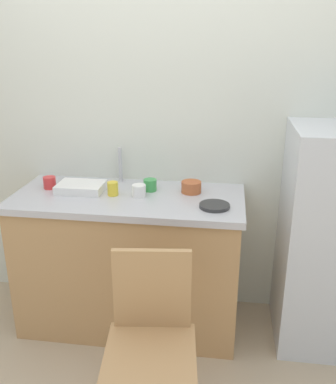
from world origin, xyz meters
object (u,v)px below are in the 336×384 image
object	(u,v)px
hotplate	(214,206)
cup_white	(139,191)
chair	(151,341)
terracotta_bowl	(191,187)
dish_tray	(81,187)
cup_yellow	(113,189)
cup_green	(150,185)
cup_red	(50,183)

from	to	relation	value
hotplate	cup_white	world-z (taller)	cup_white
chair	terracotta_bowl	bearing A→B (deg)	77.42
terracotta_bowl	hotplate	world-z (taller)	terracotta_bowl
dish_tray	terracotta_bowl	bearing A→B (deg)	6.21
chair	hotplate	size ratio (longest dim) A/B	5.24
hotplate	cup_yellow	bearing A→B (deg)	169.70
chair	cup_green	distance (m)	1.00
dish_tray	chair	bearing A→B (deg)	-54.79
terracotta_bowl	cup_yellow	distance (m)	0.47
cup_yellow	chair	bearing A→B (deg)	-64.80
terracotta_bowl	hotplate	bearing A→B (deg)	-56.14
hotplate	chair	bearing A→B (deg)	-109.68
dish_tray	cup_yellow	distance (m)	0.22
dish_tray	cup_yellow	bearing A→B (deg)	-10.73
dish_tray	cup_white	xyz separation A→B (m)	(0.37, -0.04, 0.01)
chair	hotplate	bearing A→B (deg)	63.49
cup_yellow	cup_white	bearing A→B (deg)	-0.07
cup_white	cup_green	bearing A→B (deg)	67.67
terracotta_bowl	cup_green	size ratio (longest dim) A/B	1.50
chair	cup_green	size ratio (longest dim) A/B	11.11
dish_tray	cup_yellow	xyz separation A→B (m)	(0.21, -0.04, 0.02)
chair	dish_tray	world-z (taller)	dish_tray
cup_red	cup_yellow	bearing A→B (deg)	-8.71
chair	cup_yellow	xyz separation A→B (m)	(-0.37, 0.78, 0.43)
chair	cup_white	world-z (taller)	cup_white
chair	cup_red	distance (m)	1.24
hotplate	cup_red	xyz separation A→B (m)	(-1.03, 0.18, 0.03)
dish_tray	cup_yellow	size ratio (longest dim) A/B	3.39
dish_tray	hotplate	bearing A→B (deg)	-10.41
terracotta_bowl	cup_white	xyz separation A→B (m)	(-0.30, -0.11, 0.00)
terracotta_bowl	dish_tray	bearing A→B (deg)	-173.79
chair	cup_yellow	distance (m)	0.97
cup_green	cup_yellow	bearing A→B (deg)	-151.48
chair	hotplate	xyz separation A→B (m)	(0.24, 0.67, 0.40)
terracotta_bowl	chair	bearing A→B (deg)	-95.75
chair	cup_red	size ratio (longest dim) A/B	11.51
terracotta_bowl	cup_green	world-z (taller)	cup_green
cup_white	cup_green	xyz separation A→B (m)	(0.05, 0.11, -0.00)
dish_tray	cup_green	xyz separation A→B (m)	(0.42, 0.07, 0.01)
terracotta_bowl	cup_red	world-z (taller)	cup_red
hotplate	cup_yellow	xyz separation A→B (m)	(-0.61, 0.11, 0.03)
cup_red	terracotta_bowl	bearing A→B (deg)	3.15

